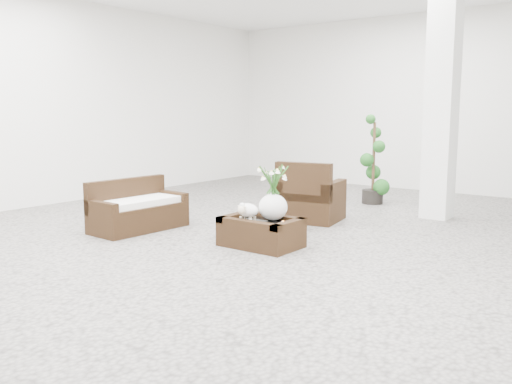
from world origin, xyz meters
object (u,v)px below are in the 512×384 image
Objects in this scene: armchair at (311,191)px; topiary at (374,160)px; loveseat at (139,205)px; coffee_table at (261,233)px.

topiary is at bearing -102.95° from armchair.
armchair is 0.69× the size of loveseat.
coffee_table is at bearing -79.61° from loveseat.
topiary reaches higher than armchair.
armchair reaches higher than coffee_table.
coffee_table is at bearing -85.06° from topiary.
loveseat reaches higher than coffee_table.
topiary is at bearing 94.94° from coffee_table.
coffee_table is 1.03× the size of armchair.
topiary is (0.06, 1.91, 0.31)m from armchair.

